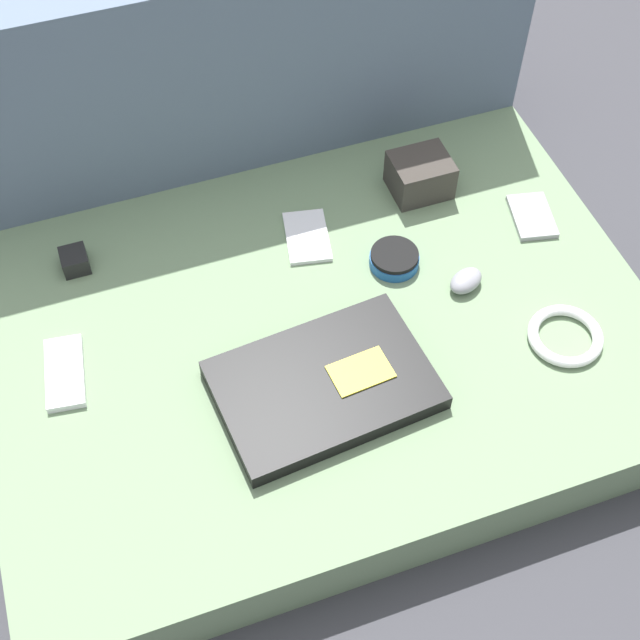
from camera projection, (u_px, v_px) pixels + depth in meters
ground_plane at (320, 364)px, 1.49m from camera, size 8.00×8.00×0.00m
couch_seat at (320, 346)px, 1.45m from camera, size 1.05×0.75×0.10m
couch_backrest at (230, 75)px, 1.56m from camera, size 1.05×0.20×0.48m
laptop at (324, 385)px, 1.32m from camera, size 0.33×0.24×0.03m
computer_mouse at (465, 280)px, 1.44m from camera, size 0.07×0.06×0.03m
speaker_puck at (394, 259)px, 1.47m from camera, size 0.08×0.08×0.03m
phone_silver at (532, 216)px, 1.54m from camera, size 0.09×0.11×0.01m
phone_black at (65, 373)px, 1.35m from camera, size 0.07×0.13×0.01m
phone_small at (307, 237)px, 1.51m from camera, size 0.09×0.13×0.01m
camera_pouch at (420, 175)px, 1.56m from camera, size 0.10×0.09×0.07m
charger_brick at (75, 261)px, 1.47m from camera, size 0.04×0.05×0.03m
cable_coil at (565, 336)px, 1.38m from camera, size 0.12×0.12×0.02m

